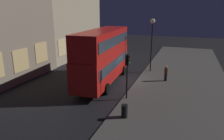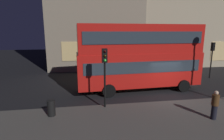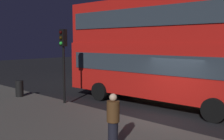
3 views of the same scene
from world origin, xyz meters
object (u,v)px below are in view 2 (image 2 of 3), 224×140
double_decker_bus (139,54)px  pedestrian (215,105)px  traffic_light_far_side (212,53)px  litter_bin (51,108)px  traffic_light_near_kerb (105,66)px

double_decker_bus → pedestrian: (2.47, -6.02, -2.05)m
traffic_light_far_side → litter_bin: traffic_light_far_side is taller
pedestrian → double_decker_bus: bearing=153.4°
litter_bin → pedestrian: bearing=-11.5°
double_decker_bus → traffic_light_near_kerb: 4.75m
traffic_light_near_kerb → double_decker_bus: bearing=43.9°
double_decker_bus → traffic_light_near_kerb: bearing=-136.0°
double_decker_bus → traffic_light_far_side: (8.62, 2.58, -0.30)m
traffic_light_far_side → traffic_light_near_kerb: bearing=14.9°
traffic_light_far_side → litter_bin: 16.64m
double_decker_bus → pedestrian: double_decker_bus is taller
traffic_light_near_kerb → pedestrian: size_ratio=2.29×
traffic_light_near_kerb → litter_bin: (-3.17, -0.75, -2.23)m
traffic_light_far_side → pedestrian: bearing=42.3°
traffic_light_far_side → litter_bin: (-15.04, -6.80, -2.12)m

